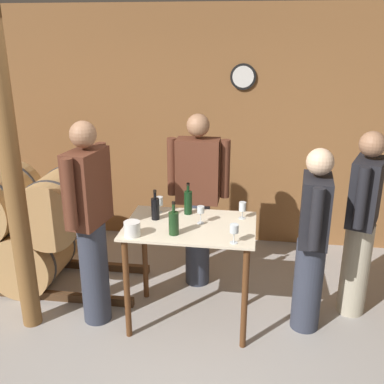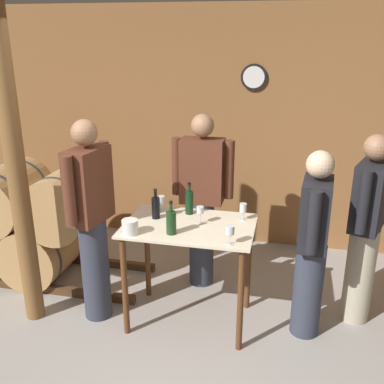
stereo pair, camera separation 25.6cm
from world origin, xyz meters
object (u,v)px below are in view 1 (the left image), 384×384
at_px(wine_bottle_center, 188,202).
at_px(person_visitor_with_scarf, 90,221).
at_px(wine_glass_far_side, 243,207).
at_px(person_host, 198,198).
at_px(wine_bottle_far_left, 155,208).
at_px(person_visitor_bearded, 312,239).
at_px(wine_glass_near_right, 234,229).
at_px(wooden_post, 12,176).
at_px(ice_bucket, 132,229).
at_px(person_visitor_near_door, 362,222).
at_px(wine_glass_near_center, 201,211).
at_px(wine_bottle_left, 174,222).
at_px(wine_glass_near_left, 159,202).

relative_size(wine_bottle_center, person_visitor_with_scarf, 0.16).
distance_m(wine_bottle_center, person_visitor_with_scarf, 0.84).
bearing_deg(wine_glass_far_side, person_host, 134.27).
height_order(wine_bottle_far_left, person_visitor_bearded, person_visitor_bearded).
bearing_deg(wine_glass_near_right, person_visitor_with_scarf, 171.72).
bearing_deg(wooden_post, wine_glass_near_right, -1.10).
relative_size(ice_bucket, person_visitor_near_door, 0.08).
bearing_deg(person_visitor_bearded, wine_glass_near_center, -179.87).
height_order(wine_bottle_left, wine_bottle_center, wine_bottle_center).
xyz_separation_m(wine_glass_near_left, person_visitor_with_scarf, (-0.51, -0.33, -0.07)).
distance_m(wine_glass_near_left, wine_glass_near_right, 0.85).
distance_m(wine_bottle_far_left, wine_glass_near_right, 0.77).
height_order(wine_bottle_center, person_visitor_bearded, person_visitor_bearded).
distance_m(wine_bottle_left, wine_bottle_center, 0.43).
xyz_separation_m(wine_glass_near_right, person_visitor_near_door, (1.05, 0.62, -0.15)).
xyz_separation_m(wine_bottle_left, person_host, (0.08, 0.84, -0.11)).
bearing_deg(wine_glass_near_right, person_visitor_bearded, 28.06).
distance_m(wine_glass_near_left, person_visitor_near_door, 1.74).
height_order(wine_bottle_center, wine_glass_near_right, wine_bottle_center).
distance_m(wine_glass_near_right, person_host, 1.01).
distance_m(person_host, person_visitor_near_door, 1.48).
bearing_deg(wine_glass_near_right, wine_bottle_far_left, 152.40).
relative_size(person_host, person_visitor_with_scarf, 0.97).
relative_size(wine_bottle_far_left, wine_bottle_center, 0.93).
xyz_separation_m(wine_glass_near_center, person_host, (-0.10, 0.60, -0.12)).
relative_size(wooden_post, ice_bucket, 21.10).
xyz_separation_m(wooden_post, person_visitor_bearded, (2.35, 0.29, -0.52)).
xyz_separation_m(wine_glass_near_right, person_visitor_with_scarf, (-1.19, 0.17, -0.09)).
distance_m(ice_bucket, person_visitor_bearded, 1.44).
bearing_deg(wine_glass_near_center, wine_bottle_far_left, 175.63).
bearing_deg(person_visitor_near_door, wine_glass_near_right, -149.27).
relative_size(wine_glass_far_side, person_visitor_near_door, 0.09).
bearing_deg(person_visitor_bearded, wooden_post, -172.85).
bearing_deg(wine_bottle_far_left, wooden_post, -163.00).
bearing_deg(ice_bucket, person_host, 66.93).
bearing_deg(person_host, wine_glass_far_side, -45.73).
relative_size(wine_glass_near_center, person_visitor_with_scarf, 0.08).
relative_size(wooden_post, wine_bottle_far_left, 10.35).
distance_m(wine_glass_near_right, person_visitor_near_door, 1.23).
distance_m(wine_glass_far_side, person_visitor_bearded, 0.62).
relative_size(wooden_post, wine_glass_far_side, 18.56).
xyz_separation_m(wine_bottle_far_left, wine_glass_near_right, (0.68, -0.36, 0.01)).
distance_m(person_visitor_with_scarf, person_visitor_bearded, 1.81).
height_order(person_host, person_visitor_bearded, person_host).
distance_m(wine_glass_near_left, person_visitor_bearded, 1.32).
height_order(ice_bucket, person_host, person_host).
height_order(wine_glass_near_center, person_visitor_near_door, person_visitor_near_door).
bearing_deg(wooden_post, wine_glass_near_center, 11.47).
relative_size(wine_glass_far_side, person_visitor_bearded, 0.09).
bearing_deg(wooden_post, wine_glass_far_side, 14.13).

